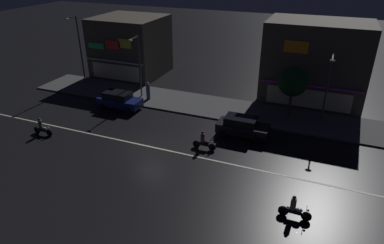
% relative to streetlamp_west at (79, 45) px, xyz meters
% --- Properties ---
extents(ground_plane, '(140.00, 140.00, 0.00)m').
position_rel_streetlamp_west_xyz_m(ground_plane, '(14.05, -9.93, -4.59)').
color(ground_plane, black).
extents(lane_divider_stripe, '(34.14, 0.16, 0.01)m').
position_rel_streetlamp_west_xyz_m(lane_divider_stripe, '(14.05, -9.93, -4.58)').
color(lane_divider_stripe, beige).
rests_on(lane_divider_stripe, ground).
extents(sidewalk_far, '(35.94, 5.16, 0.14)m').
position_rel_streetlamp_west_xyz_m(sidewalk_far, '(14.05, -0.79, -4.52)').
color(sidewalk_far, '#4C4C4F').
rests_on(sidewalk_far, ground).
extents(storefront_left_block, '(7.85, 7.63, 7.01)m').
position_rel_streetlamp_west_xyz_m(storefront_left_block, '(3.27, 5.52, -1.08)').
color(storefront_left_block, '#4C443A').
rests_on(storefront_left_block, ground).
extents(storefront_center_block, '(9.76, 6.42, 8.04)m').
position_rel_streetlamp_west_xyz_m(storefront_center_block, '(24.83, 4.92, -0.57)').
color(storefront_center_block, '#4C443A').
rests_on(storefront_center_block, ground).
extents(streetlamp_west, '(0.44, 1.64, 7.59)m').
position_rel_streetlamp_west_xyz_m(streetlamp_west, '(0.00, 0.00, 0.00)').
color(streetlamp_west, '#47494C').
rests_on(streetlamp_west, sidewalk_far).
extents(streetlamp_mid, '(0.44, 1.64, 6.35)m').
position_rel_streetlamp_west_xyz_m(streetlamp_mid, '(8.28, -1.29, -0.65)').
color(streetlamp_mid, '#47494C').
rests_on(streetlamp_mid, sidewalk_far).
extents(streetlamp_east, '(0.44, 1.64, 6.13)m').
position_rel_streetlamp_west_xyz_m(streetlamp_east, '(26.32, -0.50, -0.76)').
color(streetlamp_east, '#47494C').
rests_on(streetlamp_east, sidewalk_far).
extents(pedestrian_on_sidewalk, '(0.40, 0.40, 1.85)m').
position_rel_streetlamp_west_xyz_m(pedestrian_on_sidewalk, '(9.38, -1.57, -3.59)').
color(pedestrian_on_sidewalk, '#334766').
rests_on(pedestrian_on_sidewalk, sidewalk_far).
extents(street_tree, '(2.67, 2.67, 4.74)m').
position_rel_streetlamp_west_xyz_m(street_tree, '(23.44, -0.40, -1.05)').
color(street_tree, '#473323').
rests_on(street_tree, sidewalk_far).
extents(parked_car_near_kerb, '(4.30, 1.98, 1.67)m').
position_rel_streetlamp_west_xyz_m(parked_car_near_kerb, '(20.31, -5.38, -3.72)').
color(parked_car_near_kerb, black).
rests_on(parked_car_near_kerb, ground).
extents(parked_car_trailing, '(4.30, 1.98, 1.67)m').
position_rel_streetlamp_west_xyz_m(parked_car_trailing, '(7.73, -4.40, -3.72)').
color(parked_car_trailing, navy).
rests_on(parked_car_trailing, ground).
extents(motorcycle_lead, '(1.90, 0.60, 1.52)m').
position_rel_streetlamp_west_xyz_m(motorcycle_lead, '(18.09, -8.63, -3.95)').
color(motorcycle_lead, black).
rests_on(motorcycle_lead, ground).
extents(motorcycle_following, '(1.90, 0.60, 1.52)m').
position_rel_streetlamp_west_xyz_m(motorcycle_following, '(25.60, -13.93, -3.95)').
color(motorcycle_following, black).
rests_on(motorcycle_following, ground).
extents(motorcycle_opposite_lane, '(1.90, 0.60, 1.52)m').
position_rel_streetlamp_west_xyz_m(motorcycle_opposite_lane, '(4.69, -11.49, -3.95)').
color(motorcycle_opposite_lane, black).
rests_on(motorcycle_opposite_lane, ground).
extents(traffic_cone, '(0.36, 0.36, 0.55)m').
position_rel_streetlamp_west_xyz_m(traffic_cone, '(5.78, -4.49, -4.31)').
color(traffic_cone, orange).
rests_on(traffic_cone, ground).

